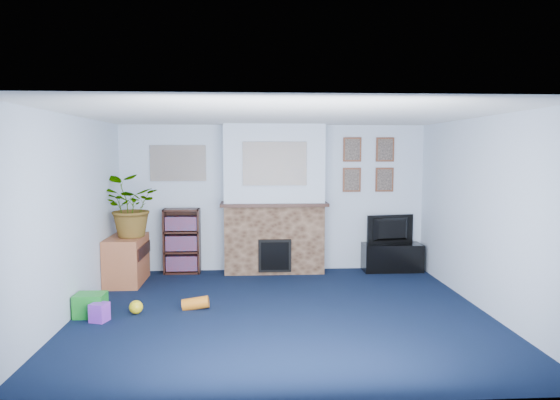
{
  "coord_description": "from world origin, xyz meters",
  "views": [
    {
      "loc": [
        -0.37,
        -5.95,
        1.97
      ],
      "look_at": [
        0.02,
        0.84,
        1.31
      ],
      "focal_mm": 32.0,
      "sensor_mm": 36.0,
      "label": 1
    }
  ],
  "objects": [
    {
      "name": "bookshelf",
      "position": [
        -1.49,
        2.11,
        0.5
      ],
      "size": [
        0.58,
        0.28,
        1.05
      ],
      "color": "black",
      "rests_on": "ground"
    },
    {
      "name": "mantel_teddy",
      "position": [
        -0.55,
        2.0,
        1.22
      ],
      "size": [
        0.12,
        0.12,
        0.12
      ],
      "primitive_type": "sphere",
      "color": "gray",
      "rests_on": "chimney_breast"
    },
    {
      "name": "wall_right",
      "position": [
        2.5,
        0.0,
        1.2
      ],
      "size": [
        0.04,
        4.5,
        2.4
      ],
      "primitive_type": "cube",
      "color": "silver",
      "rests_on": "ground"
    },
    {
      "name": "toy_tube",
      "position": [
        -1.07,
        0.2,
        0.07
      ],
      "size": [
        0.35,
        0.15,
        0.2
      ],
      "primitive_type": "cylinder",
      "rotation": [
        0.0,
        1.43,
        0.0
      ],
      "color": "orange",
      "rests_on": "ground"
    },
    {
      "name": "wall_left",
      "position": [
        -2.5,
        0.0,
        1.2
      ],
      "size": [
        0.04,
        4.5,
        2.4
      ],
      "primitive_type": "cube",
      "color": "silver",
      "rests_on": "ground"
    },
    {
      "name": "mantel_can",
      "position": [
        0.65,
        2.0,
        1.21
      ],
      "size": [
        0.05,
        0.05,
        0.11
      ],
      "primitive_type": "cylinder",
      "color": "purple",
      "rests_on": "chimney_breast"
    },
    {
      "name": "portrait_tr",
      "position": [
        1.85,
        2.23,
        2.0
      ],
      "size": [
        0.3,
        0.03,
        0.4
      ],
      "primitive_type": "cube",
      "color": "brown",
      "rests_on": "wall_back"
    },
    {
      "name": "potted_plant",
      "position": [
        -2.19,
        1.47,
        1.16
      ],
      "size": [
        0.84,
        0.73,
        0.91
      ],
      "primitive_type": "imported",
      "rotation": [
        0.0,
        0.0,
        3.16
      ],
      "color": "#26661E",
      "rests_on": "sideboard"
    },
    {
      "name": "wall_front",
      "position": [
        0.0,
        -2.25,
        1.2
      ],
      "size": [
        5.0,
        0.04,
        2.4
      ],
      "primitive_type": "cube",
      "color": "silver",
      "rests_on": "ground"
    },
    {
      "name": "mantel_clock",
      "position": [
        -0.08,
        2.0,
        1.22
      ],
      "size": [
        0.11,
        0.07,
        0.15
      ],
      "primitive_type": "cube",
      "color": "gold",
      "rests_on": "chimney_breast"
    },
    {
      "name": "portrait_bl",
      "position": [
        1.3,
        2.23,
        1.5
      ],
      "size": [
        0.3,
        0.03,
        0.4
      ],
      "primitive_type": "cube",
      "color": "brown",
      "rests_on": "wall_back"
    },
    {
      "name": "wall_back",
      "position": [
        0.0,
        2.25,
        1.2
      ],
      "size": [
        5.0,
        0.04,
        2.4
      ],
      "primitive_type": "cube",
      "color": "silver",
      "rests_on": "ground"
    },
    {
      "name": "collage_left",
      "position": [
        -1.55,
        2.23,
        1.78
      ],
      "size": [
        0.9,
        0.03,
        0.58
      ],
      "primitive_type": "cube",
      "color": "gray",
      "rests_on": "wall_back"
    },
    {
      "name": "television",
      "position": [
        1.95,
        2.05,
        0.69
      ],
      "size": [
        0.82,
        0.24,
        0.47
      ],
      "primitive_type": "imported",
      "rotation": [
        0.0,
        0.0,
        3.31
      ],
      "color": "black",
      "rests_on": "tv_stand"
    },
    {
      "name": "floor",
      "position": [
        0.0,
        0.0,
        0.0
      ],
      "size": [
        5.0,
        4.5,
        0.01
      ],
      "primitive_type": "cube",
      "color": "black",
      "rests_on": "ground"
    },
    {
      "name": "portrait_br",
      "position": [
        1.85,
        2.23,
        1.5
      ],
      "size": [
        0.3,
        0.03,
        0.4
      ],
      "primitive_type": "cube",
      "color": "brown",
      "rests_on": "wall_back"
    },
    {
      "name": "collage_main",
      "position": [
        0.0,
        1.84,
        1.78
      ],
      "size": [
        1.0,
        0.03,
        0.68
      ],
      "primitive_type": "cube",
      "color": "gray",
      "rests_on": "chimney_breast"
    },
    {
      "name": "toy_ball",
      "position": [
        -1.78,
        0.05,
        0.09
      ],
      "size": [
        0.17,
        0.17,
        0.17
      ],
      "primitive_type": "sphere",
      "color": "yellow",
      "rests_on": "ground"
    },
    {
      "name": "green_crate",
      "position": [
        -2.3,
        -0.01,
        0.14
      ],
      "size": [
        0.35,
        0.28,
        0.28
      ],
      "primitive_type": "cube",
      "rotation": [
        0.0,
        0.0,
        -0.02
      ],
      "color": "#198C26",
      "rests_on": "ground"
    },
    {
      "name": "mantel_candle",
      "position": [
        0.3,
        2.0,
        1.23
      ],
      "size": [
        0.05,
        0.05,
        0.15
      ],
      "primitive_type": "cylinder",
      "color": "#B2BFC6",
      "rests_on": "chimney_breast"
    },
    {
      "name": "chimney_breast",
      "position": [
        0.0,
        2.05,
        1.18
      ],
      "size": [
        1.72,
        0.5,
        2.4
      ],
      "color": "brown",
      "rests_on": "ground"
    },
    {
      "name": "ceiling",
      "position": [
        0.0,
        0.0,
        2.4
      ],
      "size": [
        5.0,
        4.5,
        0.01
      ],
      "primitive_type": "cube",
      "color": "white",
      "rests_on": "wall_back"
    },
    {
      "name": "toy_block",
      "position": [
        -2.14,
        -0.2,
        0.11
      ],
      "size": [
        0.22,
        0.22,
        0.22
      ],
      "primitive_type": "cube",
      "rotation": [
        0.0,
        0.0,
        -0.31
      ],
      "color": "purple",
      "rests_on": "ground"
    },
    {
      "name": "sideboard",
      "position": [
        -2.24,
        1.52,
        0.35
      ],
      "size": [
        0.5,
        0.9,
        0.7
      ],
      "primitive_type": "cube",
      "color": "#A55835",
      "rests_on": "ground"
    },
    {
      "name": "tv_stand",
      "position": [
        1.95,
        2.03,
        0.23
      ],
      "size": [
        0.96,
        0.4,
        0.45
      ],
      "primitive_type": "cube",
      "color": "black",
      "rests_on": "ground"
    },
    {
      "name": "portrait_tl",
      "position": [
        1.3,
        2.23,
        2.0
      ],
      "size": [
        0.3,
        0.03,
        0.4
      ],
      "primitive_type": "cube",
      "color": "brown",
      "rests_on": "wall_back"
    }
  ]
}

